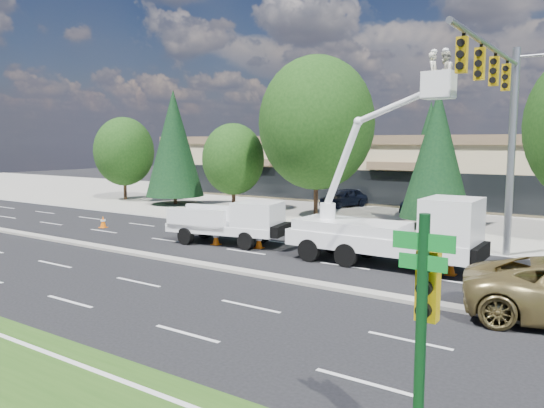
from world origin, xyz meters
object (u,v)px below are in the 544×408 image
Objects in this scene: signal_mast at (504,115)px; street_sign_pole at (423,319)px; utility_pickup at (233,227)px; bucket_truck at (397,222)px.

signal_mast is 2.54× the size of street_sign_pole.
utility_pickup is (-13.60, 12.68, -1.56)m from street_sign_pole.
bucket_truck is at bearing -138.73° from signal_mast.
signal_mast reaches higher than bucket_truck.
signal_mast is at bearing 41.48° from bucket_truck.
signal_mast reaches higher than street_sign_pole.
street_sign_pole is 0.68× the size of utility_pickup.
street_sign_pole is at bearing -54.28° from utility_pickup.
bucket_truck is (-3.24, -2.85, -4.23)m from signal_mast.
signal_mast is 13.02m from utility_pickup.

